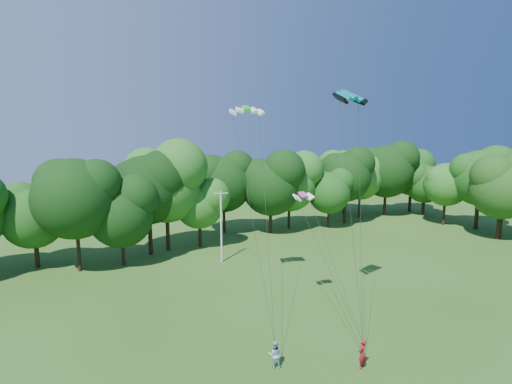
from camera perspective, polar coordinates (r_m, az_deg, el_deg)
utility_pole at (r=44.06m, az=-4.99°, el=-4.88°), size 1.52×0.64×7.96m
kite_flyer_left at (r=27.46m, az=14.93°, el=-21.43°), size 0.78×0.62×1.88m
kite_flyer_right at (r=26.78m, az=2.70°, el=-22.12°), size 1.06×1.00×1.74m
kite_teal at (r=30.76m, az=13.25°, el=13.44°), size 3.10×1.77×0.73m
kite_green at (r=33.53m, az=-1.43°, el=11.89°), size 3.05×2.11×0.52m
kite_pink at (r=31.59m, az=6.75°, el=-0.38°), size 1.75×1.03×0.39m
tree_back_center at (r=47.48m, az=-15.16°, el=0.86°), size 8.99×8.99×13.08m
tree_back_east at (r=67.54m, az=14.70°, el=2.14°), size 7.54×7.54×10.96m
tree_flank_east at (r=61.31m, az=31.76°, el=1.25°), size 8.56×8.56×12.45m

